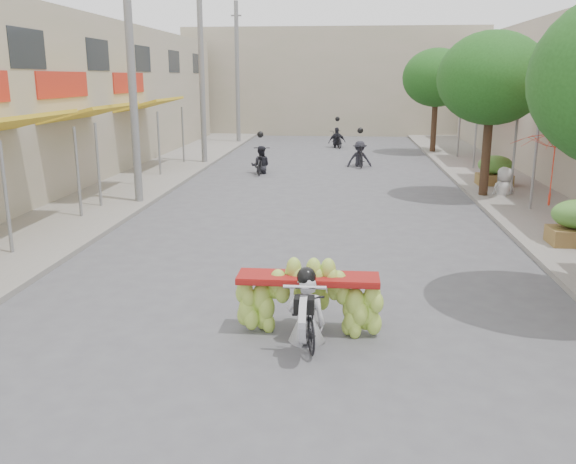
# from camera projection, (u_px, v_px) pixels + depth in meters

# --- Properties ---
(ground) EXTENTS (120.00, 120.00, 0.00)m
(ground) POSITION_uv_depth(u_px,v_px,m) (258.00, 432.00, 6.79)
(ground) COLOR #525257
(ground) RESTS_ON ground
(sidewalk_left) EXTENTS (4.00, 60.00, 0.12)m
(sidewalk_left) POSITION_uv_depth(u_px,v_px,m) (124.00, 185.00, 21.87)
(sidewalk_left) COLOR gray
(sidewalk_left) RESTS_ON ground
(sidewalk_right) EXTENTS (4.00, 60.00, 0.12)m
(sidewalk_right) POSITION_uv_depth(u_px,v_px,m) (525.00, 192.00, 20.62)
(sidewalk_right) COLOR gray
(sidewalk_right) RESTS_ON ground
(far_building) EXTENTS (20.00, 6.00, 7.00)m
(far_building) POSITION_uv_depth(u_px,v_px,m) (333.00, 82.00, 42.59)
(far_building) COLOR tan
(far_building) RESTS_ON ground
(utility_pole_mid) EXTENTS (0.60, 0.24, 8.00)m
(utility_pole_mid) POSITION_uv_depth(u_px,v_px,m) (131.00, 70.00, 17.86)
(utility_pole_mid) COLOR slate
(utility_pole_mid) RESTS_ON ground
(utility_pole_far) EXTENTS (0.60, 0.24, 8.00)m
(utility_pole_far) POSITION_uv_depth(u_px,v_px,m) (202.00, 72.00, 26.54)
(utility_pole_far) COLOR slate
(utility_pole_far) RESTS_ON ground
(utility_pole_back) EXTENTS (0.60, 0.24, 8.00)m
(utility_pole_back) POSITION_uv_depth(u_px,v_px,m) (237.00, 73.00, 35.22)
(utility_pole_back) COLOR slate
(utility_pole_back) RESTS_ON ground
(street_tree_mid) EXTENTS (3.40, 3.40, 5.25)m
(street_tree_mid) POSITION_uv_depth(u_px,v_px,m) (492.00, 79.00, 18.88)
(street_tree_mid) COLOR #3A2719
(street_tree_mid) RESTS_ON ground
(street_tree_far) EXTENTS (3.40, 3.40, 5.25)m
(street_tree_far) POSITION_uv_depth(u_px,v_px,m) (437.00, 78.00, 30.46)
(street_tree_far) COLOR #3A2719
(street_tree_far) RESTS_ON ground
(produce_crate_far) EXTENTS (1.20, 0.88, 1.16)m
(produce_crate_far) POSITION_uv_depth(u_px,v_px,m) (495.00, 168.00, 21.50)
(produce_crate_far) COLOR brown
(produce_crate_far) RESTS_ON ground
(banana_motorbike) EXTENTS (2.20, 1.76, 1.97)m
(banana_motorbike) POSITION_uv_depth(u_px,v_px,m) (307.00, 295.00, 9.07)
(banana_motorbike) COLOR black
(banana_motorbike) RESTS_ON ground
(market_umbrella) EXTENTS (2.76, 2.76, 1.91)m
(market_umbrella) POSITION_uv_depth(u_px,v_px,m) (557.00, 130.00, 15.05)
(market_umbrella) COLOR red
(market_umbrella) RESTS_ON ground
(pedestrian) EXTENTS (0.98, 0.71, 1.79)m
(pedestrian) POSITION_uv_depth(u_px,v_px,m) (506.00, 167.00, 19.68)
(pedestrian) COLOR silver
(pedestrian) RESTS_ON ground
(bg_motorbike_a) EXTENTS (0.81, 1.81, 1.95)m
(bg_motorbike_a) POSITION_uv_depth(u_px,v_px,m) (261.00, 156.00, 24.76)
(bg_motorbike_a) COLOR black
(bg_motorbike_a) RESTS_ON ground
(bg_motorbike_b) EXTENTS (1.11, 1.83, 1.95)m
(bg_motorbike_b) POSITION_uv_depth(u_px,v_px,m) (360.00, 148.00, 26.55)
(bg_motorbike_b) COLOR black
(bg_motorbike_b) RESTS_ON ground
(bg_motorbike_c) EXTENTS (1.08, 1.71, 1.95)m
(bg_motorbike_c) POSITION_uv_depth(u_px,v_px,m) (337.00, 133.00, 33.79)
(bg_motorbike_c) COLOR black
(bg_motorbike_c) RESTS_ON ground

